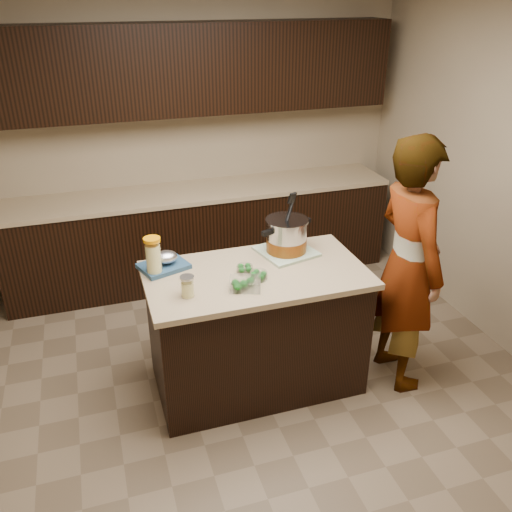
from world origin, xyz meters
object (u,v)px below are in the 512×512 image
(island, at_px, (256,329))
(stock_pot, at_px, (287,237))
(lemonade_pitcher, at_px, (154,259))
(person, at_px, (408,266))

(island, distance_m, stock_pot, 0.67)
(island, height_order, stock_pot, stock_pot)
(lemonade_pitcher, relative_size, person, 0.15)
(island, xyz_separation_m, person, (1.01, -0.22, 0.45))
(lemonade_pitcher, height_order, person, person)
(stock_pot, xyz_separation_m, person, (0.71, -0.44, -0.12))
(lemonade_pitcher, distance_m, person, 1.69)
(island, distance_m, lemonade_pitcher, 0.87)
(island, bearing_deg, person, -12.51)
(person, bearing_deg, island, 77.46)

